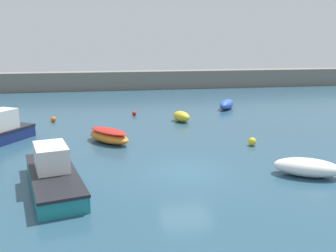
# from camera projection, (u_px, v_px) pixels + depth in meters

# --- Properties ---
(ground_plane) EXTENTS (120.00, 120.00, 0.20)m
(ground_plane) POSITION_uv_depth(u_px,v_px,m) (186.00, 174.00, 18.64)
(ground_plane) COLOR #284C60
(harbor_breakwater) EXTENTS (62.59, 2.69, 2.37)m
(harbor_breakwater) POSITION_uv_depth(u_px,v_px,m) (130.00, 80.00, 50.52)
(harbor_breakwater) COLOR slate
(harbor_breakwater) RESTS_ON ground_plane
(motorboat_grey_hull) EXTENTS (4.07, 5.00, 2.10)m
(motorboat_grey_hull) POSITION_uv_depth(u_px,v_px,m) (0.00, 131.00, 23.83)
(motorboat_grey_hull) COLOR navy
(motorboat_grey_hull) RESTS_ON ground_plane
(motorboat_with_cabin) EXTENTS (3.33, 6.61, 1.86)m
(motorboat_with_cabin) POSITION_uv_depth(u_px,v_px,m) (53.00, 174.00, 16.52)
(motorboat_with_cabin) COLOR teal
(motorboat_with_cabin) RESTS_ON ground_plane
(rowboat_white_midwater) EXTENTS (2.64, 3.28, 0.89)m
(rowboat_white_midwater) POSITION_uv_depth(u_px,v_px,m) (227.00, 104.00, 35.69)
(rowboat_white_midwater) COLOR #2D56B7
(rowboat_white_midwater) RESTS_ON ground_plane
(rowboat_blue_near) EXTENTS (3.44, 2.79, 0.85)m
(rowboat_blue_near) POSITION_uv_depth(u_px,v_px,m) (307.00, 167.00, 17.99)
(rowboat_blue_near) COLOR white
(rowboat_blue_near) RESTS_ON ground_plane
(rowboat_with_red_cover) EXTENTS (3.21, 3.63, 0.87)m
(rowboat_with_red_cover) POSITION_uv_depth(u_px,v_px,m) (109.00, 136.00, 23.91)
(rowboat_with_red_cover) COLOR orange
(rowboat_with_red_cover) RESTS_ON ground_plane
(fishing_dinghy_green) EXTENTS (1.58, 2.15, 0.83)m
(fishing_dinghy_green) POSITION_uv_depth(u_px,v_px,m) (181.00, 116.00, 30.12)
(fishing_dinghy_green) COLOR yellow
(fishing_dinghy_green) RESTS_ON ground_plane
(mooring_buoy_yellow) EXTENTS (0.51, 0.51, 0.51)m
(mooring_buoy_yellow) POSITION_uv_depth(u_px,v_px,m) (252.00, 142.00, 23.22)
(mooring_buoy_yellow) COLOR yellow
(mooring_buoy_yellow) RESTS_ON ground_plane
(mooring_buoy_orange) EXTENTS (0.43, 0.43, 0.43)m
(mooring_buoy_orange) POSITION_uv_depth(u_px,v_px,m) (53.00, 119.00, 29.99)
(mooring_buoy_orange) COLOR orange
(mooring_buoy_orange) RESTS_ON ground_plane
(mooring_buoy_red) EXTENTS (0.37, 0.37, 0.37)m
(mooring_buoy_red) POSITION_uv_depth(u_px,v_px,m) (134.00, 113.00, 32.55)
(mooring_buoy_red) COLOR red
(mooring_buoy_red) RESTS_ON ground_plane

